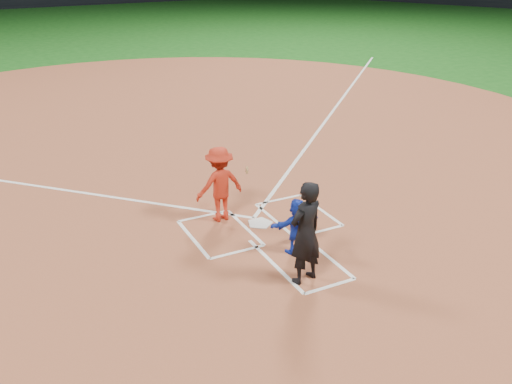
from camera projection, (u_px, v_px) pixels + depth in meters
name	position (u px, v px, depth m)	size (l,w,h in m)	color
ground	(260.00, 224.00, 12.66)	(120.00, 120.00, 0.00)	#124B13
home_plate_dirt	(171.00, 144.00, 17.55)	(28.00, 28.00, 0.01)	brown
home_plate	(260.00, 223.00, 12.65)	(0.60, 0.60, 0.02)	silver
catcher	(297.00, 226.00, 11.30)	(1.07, 0.34, 1.16)	#1630B5
umpire	(306.00, 233.00, 10.17)	(0.72, 0.47, 1.97)	black
chalk_markings	(179.00, 151.00, 16.96)	(28.35, 17.32, 0.01)	white
batter_at_plate	(220.00, 184.00, 12.52)	(1.38, 0.89, 1.71)	#B32613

